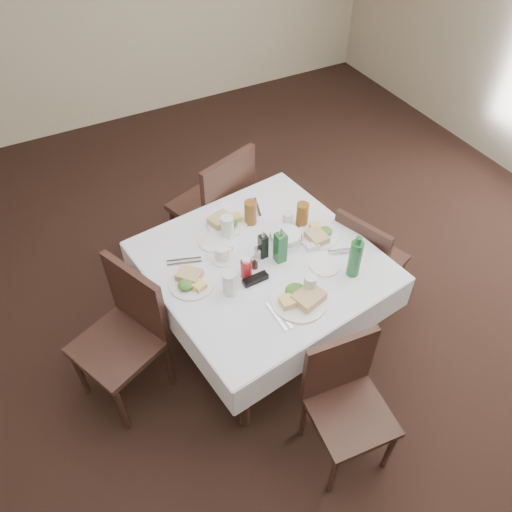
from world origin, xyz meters
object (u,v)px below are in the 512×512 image
(chair_east, at_px, (365,258))
(oil_cruet_dark, at_px, (263,245))
(water_w, at_px, (230,283))
(coffee_mug, at_px, (223,254))
(water_n, at_px, (227,227))
(dining_table, at_px, (262,270))
(chair_west, at_px, (127,328))
(chair_north, at_px, (219,203))
(oil_cruet_green, at_px, (280,246))
(ketchup_bottle, at_px, (246,268))
(chair_south, at_px, (345,395))
(green_bottle, at_px, (355,258))
(water_e, at_px, (287,221))
(bread_basket, at_px, (286,237))
(water_s, at_px, (310,285))

(chair_east, bearing_deg, oil_cruet_dark, 173.26)
(water_w, distance_m, coffee_mug, 0.25)
(water_n, distance_m, coffee_mug, 0.20)
(dining_table, height_order, water_w, water_w)
(chair_west, bearing_deg, chair_east, -5.36)
(coffee_mug, bearing_deg, water_w, -106.38)
(chair_north, relative_size, water_w, 7.02)
(water_w, height_order, coffee_mug, water_w)
(oil_cruet_green, bearing_deg, dining_table, 150.97)
(ketchup_bottle, bearing_deg, chair_north, 75.63)
(chair_south, distance_m, chair_west, 1.25)
(dining_table, relative_size, oil_cruet_green, 5.52)
(chair_east, relative_size, green_bottle, 3.07)
(chair_north, distance_m, water_n, 0.62)
(water_e, bearing_deg, chair_west, -175.62)
(water_w, relative_size, coffee_mug, 1.01)
(ketchup_bottle, relative_size, coffee_mug, 0.98)
(chair_east, distance_m, chair_west, 1.57)
(chair_east, xyz_separation_m, water_e, (-0.47, 0.23, 0.34))
(green_bottle, bearing_deg, chair_south, -125.59)
(bread_basket, relative_size, oil_cruet_green, 0.79)
(chair_south, bearing_deg, chair_west, 133.83)
(chair_east, height_order, oil_cruet_dark, oil_cruet_dark)
(chair_east, distance_m, green_bottle, 0.59)
(chair_north, height_order, bread_basket, chair_north)
(chair_east, bearing_deg, chair_south, -132.40)
(coffee_mug, bearing_deg, bread_basket, -5.47)
(chair_south, distance_m, water_n, 1.16)
(chair_south, bearing_deg, ketchup_bottle, 103.77)
(chair_south, bearing_deg, dining_table, 93.05)
(bread_basket, relative_size, green_bottle, 0.72)
(oil_cruet_green, bearing_deg, bread_basket, 47.44)
(bread_basket, relative_size, coffee_mug, 1.41)
(water_e, distance_m, bread_basket, 0.12)
(chair_north, distance_m, chair_south, 1.63)
(oil_cruet_dark, bearing_deg, chair_north, 84.99)
(bread_basket, distance_m, oil_cruet_dark, 0.19)
(oil_cruet_green, xyz_separation_m, coffee_mug, (-0.29, 0.15, -0.06))
(chair_north, bearing_deg, chair_west, -141.51)
(oil_cruet_dark, distance_m, oil_cruet_green, 0.10)
(chair_north, height_order, chair_west, chair_north)
(oil_cruet_dark, height_order, ketchup_bottle, oil_cruet_dark)
(dining_table, height_order, chair_south, chair_south)
(water_e, relative_size, oil_cruet_dark, 0.59)
(chair_south, relative_size, bread_basket, 4.24)
(oil_cruet_green, relative_size, ketchup_bottle, 1.80)
(chair_south, bearing_deg, water_s, 83.06)
(chair_west, xyz_separation_m, water_w, (0.55, -0.22, 0.31))
(chair_east, relative_size, coffee_mug, 6.00)
(water_s, xyz_separation_m, bread_basket, (0.09, 0.41, -0.03))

